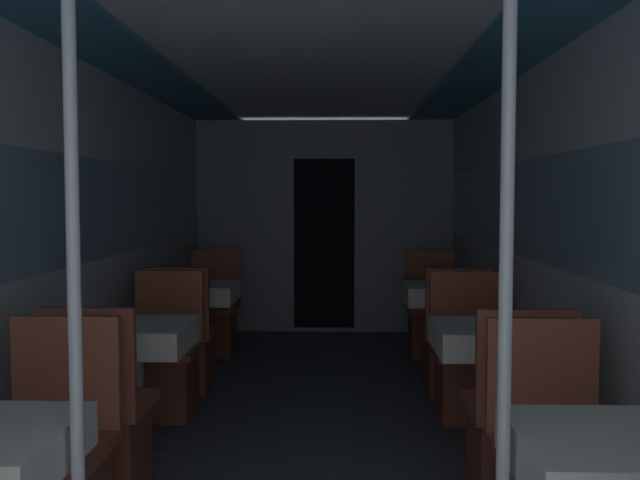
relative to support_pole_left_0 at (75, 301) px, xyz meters
name	(u,v)px	position (x,y,z in m)	size (l,w,h in m)	color
wall_left	(78,245)	(-0.72, 1.99, 0.03)	(0.05, 8.60, 2.23)	silver
wall_right	(551,246)	(2.03, 1.99, 0.03)	(0.05, 8.60, 2.23)	silver
ceiling_panel	(312,49)	(0.65, 1.99, 1.16)	(2.75, 8.60, 0.07)	silver
bulkhead_far	(324,227)	(0.65, 5.40, 0.00)	(2.70, 0.09, 2.23)	gray
support_pole_left_0	(75,301)	(0.00, 0.00, 0.00)	(0.04, 0.04, 2.23)	silver
dining_table_left_1	(136,343)	(-0.34, 1.83, -0.51)	(0.60, 0.60, 0.72)	#4C4C51
chair_left_near_1	(101,435)	(-0.34, 1.21, -0.83)	(0.46, 0.46, 0.93)	brown
chair_left_far_1	(164,372)	(-0.34, 2.45, -0.83)	(0.46, 0.46, 0.93)	brown
dining_table_left_2	(199,297)	(-0.34, 3.66, -0.51)	(0.60, 0.60, 0.72)	#4C4C51
chair_left_near_2	(183,352)	(-0.34, 3.04, -0.83)	(0.46, 0.46, 0.93)	brown
chair_left_far_2	(213,323)	(-0.34, 4.28, -0.83)	(0.46, 0.46, 0.93)	brown
dining_table_right_0	(617,471)	(1.64, 0.00, -0.51)	(0.60, 0.60, 0.72)	#4C4C51
support_pole_right_0	(505,303)	(1.30, 0.00, 0.00)	(0.04, 0.04, 2.23)	silver
dining_table_right_1	(489,345)	(1.64, 1.83, -0.51)	(0.60, 0.60, 0.72)	#4C4C51
chair_right_near_1	(516,439)	(1.64, 1.21, -0.83)	(0.46, 0.46, 0.93)	brown
chair_right_far_1	(468,374)	(1.64, 2.45, -0.83)	(0.46, 0.46, 0.93)	brown
dining_table_right_2	(442,298)	(1.64, 3.66, -0.51)	(0.60, 0.60, 0.72)	#4C4C51
chair_right_near_2	(453,354)	(1.64, 3.04, -0.83)	(0.46, 0.46, 0.93)	brown
chair_right_far_2	(431,324)	(1.64, 4.28, -0.83)	(0.46, 0.46, 0.93)	brown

